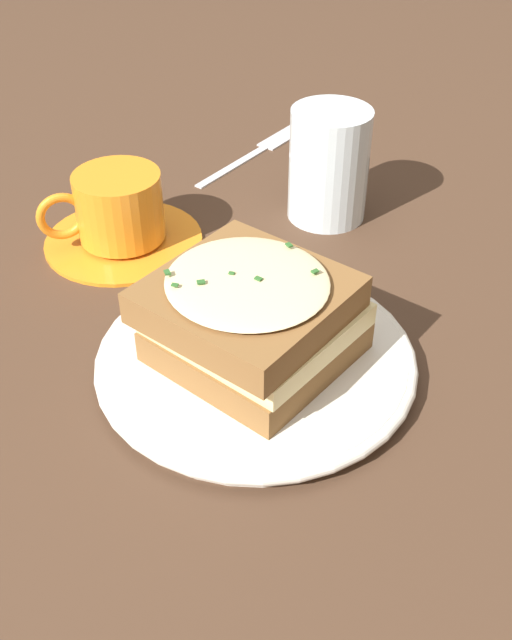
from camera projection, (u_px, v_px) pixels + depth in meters
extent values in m
plane|color=#473021|center=(234.00, 371.00, 0.55)|extent=(2.40, 2.40, 0.00)
cylinder|color=silver|center=(256.00, 361.00, 0.54)|extent=(0.22, 0.22, 0.02)
torus|color=silver|center=(256.00, 358.00, 0.54)|extent=(0.23, 0.23, 0.01)
cube|color=brown|center=(256.00, 340.00, 0.53)|extent=(0.15, 0.15, 0.02)
cube|color=#EFDB93|center=(256.00, 318.00, 0.52)|extent=(0.15, 0.15, 0.02)
cube|color=brown|center=(249.00, 297.00, 0.50)|extent=(0.15, 0.15, 0.02)
ellipsoid|color=beige|center=(249.00, 279.00, 0.49)|extent=(0.14, 0.14, 0.01)
cube|color=#2D6028|center=(175.00, 285.00, 0.48)|extent=(0.00, 0.00, 0.00)
cube|color=#2D6028|center=(315.00, 271.00, 0.49)|extent=(0.01, 0.01, 0.00)
cube|color=#2D6028|center=(167.00, 272.00, 0.49)|extent=(0.01, 0.01, 0.00)
cube|color=#2D6028|center=(257.00, 281.00, 0.48)|extent=(0.01, 0.00, 0.00)
cube|color=#2D6028|center=(227.00, 274.00, 0.49)|extent=(0.00, 0.00, 0.00)
cube|color=#2D6028|center=(289.00, 245.00, 0.52)|extent=(0.01, 0.01, 0.00)
cube|color=#2D6028|center=(201.00, 282.00, 0.48)|extent=(0.01, 0.01, 0.00)
cylinder|color=orange|center=(124.00, 239.00, 0.68)|extent=(0.14, 0.14, 0.01)
cylinder|color=orange|center=(119.00, 206.00, 0.66)|extent=(0.08, 0.08, 0.06)
cylinder|color=#381E0F|center=(116.00, 183.00, 0.65)|extent=(0.06, 0.06, 0.00)
torus|color=orange|center=(62.00, 216.00, 0.65)|extent=(0.04, 0.03, 0.04)
cylinder|color=silver|center=(329.00, 165.00, 0.69)|extent=(0.07, 0.07, 0.11)
cube|color=silver|center=(233.00, 166.00, 0.80)|extent=(0.04, 0.11, 0.00)
cube|color=silver|center=(283.00, 136.00, 0.86)|extent=(0.04, 0.07, 0.00)
cube|color=#333335|center=(284.00, 131.00, 0.87)|extent=(0.01, 0.04, 0.00)
cube|color=#333335|center=(288.00, 132.00, 0.86)|extent=(0.01, 0.04, 0.00)
cube|color=#333335|center=(292.00, 133.00, 0.86)|extent=(0.01, 0.04, 0.00)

